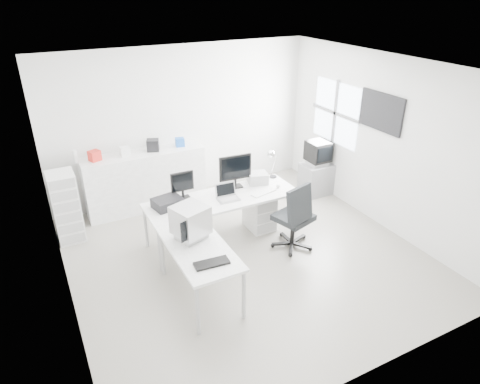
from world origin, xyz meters
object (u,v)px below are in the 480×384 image
drawer_pedestal (260,212)px  sideboard (145,180)px  lcd_monitor_large (235,171)px  laptop (228,193)px  main_desk (223,219)px  crt_tv (318,153)px  tv_cabinet (316,179)px  lcd_monitor_small (182,186)px  filing_cabinet (66,207)px  crt_monitor (191,224)px  side_desk (200,271)px  inkjet_printer (168,203)px  office_chair (294,214)px  laser_printer (258,178)px

drawer_pedestal → sideboard: 2.18m
lcd_monitor_large → laptop: bearing=-126.5°
main_desk → crt_tv: size_ratio=4.80×
drawer_pedestal → lcd_monitor_large: 0.83m
tv_cabinet → sideboard: bearing=162.6°
lcd_monitor_small → filing_cabinet: 1.90m
lcd_monitor_small → crt_monitor: lcd_monitor_small is taller
laptop → tv_cabinet: (2.27, 0.78, -0.56)m
side_desk → crt_monitor: crt_monitor is taller
drawer_pedestal → crt_monitor: crt_monitor is taller
drawer_pedestal → tv_cabinet: (1.62, 0.63, 0.00)m
laptop → inkjet_printer: bearing=170.8°
side_desk → filing_cabinet: filing_cabinet is taller
laptop → filing_cabinet: 2.57m
laptop → office_chair: size_ratio=0.31×
main_desk → crt_monitor: 1.34m
inkjet_printer → filing_cabinet: size_ratio=0.36×
tv_cabinet → filing_cabinet: bearing=174.0°
drawer_pedestal → sideboard: (-1.47, 1.60, 0.23)m
drawer_pedestal → lcd_monitor_small: lcd_monitor_small is taller
lcd_monitor_large → sideboard: 1.86m
main_desk → filing_cabinet: (-2.18, 1.15, 0.20)m
lcd_monitor_large → tv_cabinet: lcd_monitor_large is taller
crt_monitor → office_chair: crt_monitor is taller
side_desk → tv_cabinet: (3.17, 1.78, -0.07)m
tv_cabinet → crt_tv: size_ratio=1.22×
drawer_pedestal → filing_cabinet: filing_cabinet is taller
side_desk → crt_monitor: size_ratio=3.24×
laptop → office_chair: (0.82, -0.58, -0.29)m
drawer_pedestal → filing_cabinet: 3.09m
side_desk → lcd_monitor_small: bearing=77.5°
crt_monitor → filing_cabinet: size_ratio=0.38×
main_desk → tv_cabinet: size_ratio=3.94×
lcd_monitor_small → lcd_monitor_large: lcd_monitor_large is taller
side_desk → lcd_monitor_large: lcd_monitor_large is taller
tv_cabinet → sideboard: (-3.09, 0.97, 0.23)m
side_desk → crt_tv: bearing=29.3°
lcd_monitor_large → laser_printer: 0.44m
drawer_pedestal → tv_cabinet: bearing=21.2°
inkjet_printer → lcd_monitor_large: size_ratio=0.73×
main_desk → lcd_monitor_large: 0.78m
main_desk → laser_printer: 0.91m
main_desk → office_chair: 1.13m
main_desk → lcd_monitor_small: lcd_monitor_small is taller
inkjet_printer → laser_printer: size_ratio=1.31×
inkjet_printer → tv_cabinet: (3.17, 0.58, -0.52)m
office_chair → tv_cabinet: size_ratio=1.88×
sideboard → filing_cabinet: filing_cabinet is taller
side_desk → crt_monitor: 0.64m
drawer_pedestal → lcd_monitor_large: lcd_monitor_large is taller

